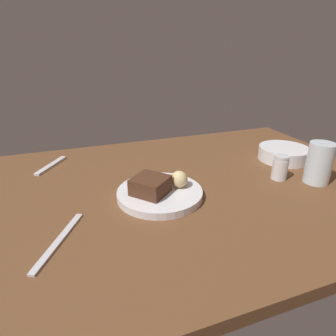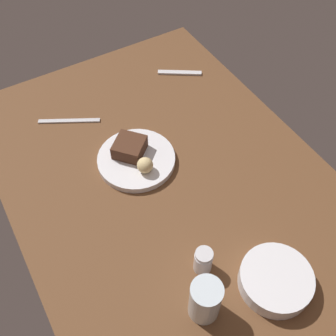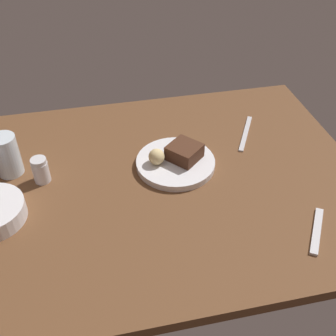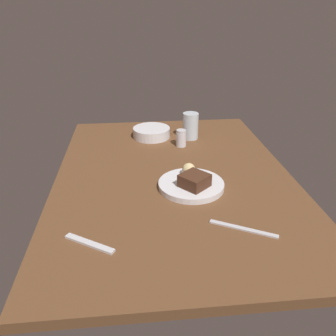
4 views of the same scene
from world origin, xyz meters
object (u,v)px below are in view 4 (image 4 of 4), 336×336
Objects in this scene: dessert_spoon at (90,243)px; butter_knife at (243,229)px; chocolate_cake_slice at (194,180)px; salt_shaker at (181,138)px; bread_roll at (189,169)px; water_glass at (191,126)px; side_bowl at (152,132)px; dessert_plate at (191,185)px.

butter_knife is at bearing 35.96° from dessert_spoon.
salt_shaker is at bearing -1.41° from chocolate_cake_slice.
bread_roll is 40.19cm from water_glass.
chocolate_cake_slice is 52.02cm from side_bowl.
dessert_spoon is (-27.03, 31.02, -0.62)cm from dessert_plate.
dessert_spoon is at bearing -148.25° from butter_knife.
chocolate_cake_slice is 1.13× the size of salt_shaker.
side_bowl is 0.88× the size of butter_knife.
salt_shaker is 0.43× the size of side_bowl.
side_bowl is (50.81, 11.01, -1.84)cm from chocolate_cake_slice.
bread_roll is 0.38× the size of water_glass.
dessert_plate is at bearing 171.27° from water_glass.
water_glass is 0.78× the size of dessert_spoon.
water_glass reaches higher than salt_shaker.
salt_shaker is 0.38× the size of butter_knife.
side_bowl is 75.94cm from butter_knife.
water_glass is (8.53, -5.36, 2.30)cm from salt_shaker.
water_glass reaches higher than chocolate_cake_slice.
salt_shaker is at bearing -134.61° from side_bowl.
salt_shaker is (39.00, -0.96, -0.48)cm from chocolate_cake_slice.
bread_roll is at bearing -166.38° from side_bowl.
water_glass is at bearing -100.70° from side_bowl.
chocolate_cake_slice is at bearing -167.60° from dessert_plate.
dessert_plate is 1.32× the size of side_bowl.
butter_knife is (-61.16, -9.00, -3.31)cm from salt_shaker.
bread_roll reaches higher than butter_knife.
dessert_spoon is at bearing 152.21° from water_glass.
dessert_plate is at bearing 177.59° from salt_shaker.
bread_roll is at bearing 138.01° from butter_knife.
side_bowl is (11.80, 11.96, -1.36)cm from salt_shaker.
side_bowl reaches higher than dessert_spoon.
water_glass is at bearing -32.16° from salt_shaker.
dessert_plate is at bearing -167.79° from side_bowl.
butter_knife is at bearing -163.97° from side_bowl.
chocolate_cake_slice reaches higher than dessert_spoon.
salt_shaker is 0.62× the size of water_glass.
water_glass is at bearing 121.64° from butter_knife.
salt_shaker is at bearing 95.69° from dessert_spoon.
water_glass reaches higher than side_bowl.
dessert_spoon is at bearing 164.69° from side_bowl.
chocolate_cake_slice is at bearing 172.42° from water_glass.
bread_roll is 0.27× the size of side_bowl.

